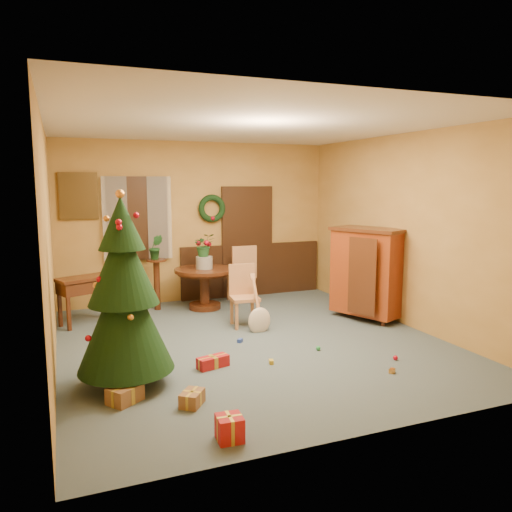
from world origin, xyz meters
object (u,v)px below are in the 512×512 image
christmas_tree (124,295)px  writing_desk (86,288)px  dining_table (204,281)px  sideboard (368,270)px  chair_near (243,293)px

christmas_tree → writing_desk: christmas_tree is taller
dining_table → christmas_tree: size_ratio=0.49×
christmas_tree → sideboard: 4.16m
chair_near → writing_desk: chair_near is taller
dining_table → writing_desk: (-1.95, -0.26, 0.07)m
writing_desk → sideboard: (4.20, -1.32, 0.22)m
christmas_tree → sideboard: bearing=18.8°
sideboard → chair_near: bearing=169.1°
chair_near → sideboard: bearing=-10.9°
sideboard → dining_table: bearing=145.0°
chair_near → christmas_tree: bearing=-138.9°
chair_near → dining_table: bearing=103.1°
writing_desk → dining_table: bearing=7.4°
christmas_tree → sideboard: size_ratio=1.43×
writing_desk → sideboard: 4.41m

